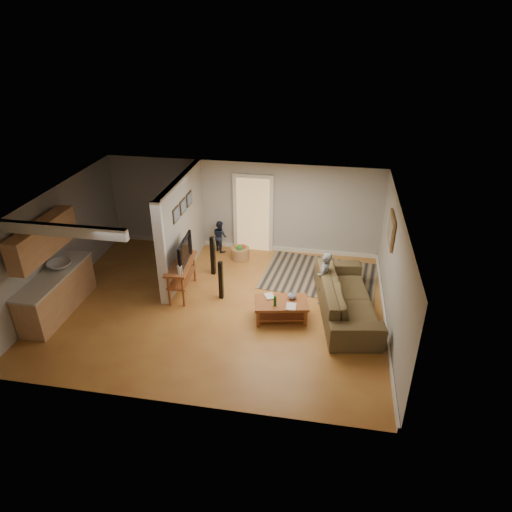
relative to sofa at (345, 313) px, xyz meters
The scene contains 11 objects.
ground 2.88m from the sofa, behind, with size 7.50×7.50×0.00m, color #995127.
room_shell 4.20m from the sofa, behind, with size 7.54×6.02×2.52m.
area_rug 1.64m from the sofa, 112.82° to the left, with size 2.82×2.06×0.01m, color black.
sofa is the anchor object (origin of this frame).
coffee_table 1.49m from the sofa, 161.31° to the right, with size 1.25×0.88×0.68m.
tv_console 3.88m from the sofa, behind, with size 0.58×1.33×1.12m.
speaker_left 2.91m from the sofa, behind, with size 0.10×0.10×0.95m, color black.
speaker_right 3.57m from the sofa, 160.58° to the left, with size 0.10×0.10×1.04m, color black.
toy_basket 3.51m from the sofa, 143.54° to the left, with size 0.50×0.50×0.44m.
child 0.64m from the sofa, 145.30° to the left, with size 0.46×0.30×1.26m, color slate.
toddler 4.26m from the sofa, 144.52° to the left, with size 0.43×0.34×0.89m, color #1B2239.
Camera 1 is at (2.36, -8.39, 5.93)m, focal length 32.00 mm.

